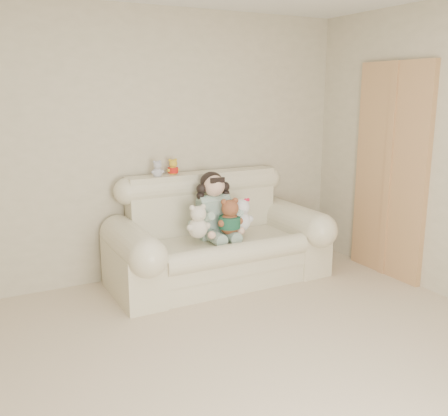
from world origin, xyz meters
TOP-DOWN VIEW (x-y plane):
  - floor at (0.00, 0.00)m, footprint 5.00×5.00m
  - wall_back at (0.00, 2.50)m, footprint 4.50×0.00m
  - sofa at (0.63, 2.00)m, footprint 2.10×0.95m
  - door_panel at (2.22, 1.40)m, footprint 0.06×0.90m
  - seated_child at (0.61, 2.08)m, footprint 0.42×0.50m
  - brown_teddy at (0.67, 1.86)m, footprint 0.30×0.26m
  - white_cat at (0.82, 1.90)m, footprint 0.28×0.24m
  - cream_teddy at (0.36, 1.89)m, footprint 0.29×0.26m
  - yellow_mini_bear at (0.32, 2.37)m, footprint 0.16×0.14m
  - grey_mini_plush at (0.14, 2.34)m, footprint 0.14×0.12m

SIDE VIEW (x-z plane):
  - floor at x=0.00m, z-range 0.00..0.00m
  - sofa at x=0.63m, z-range 0.00..1.03m
  - cream_teddy at x=0.36m, z-range 0.50..0.87m
  - white_cat at x=0.82m, z-range 0.50..0.88m
  - brown_teddy at x=0.67m, z-range 0.50..0.91m
  - seated_child at x=0.61m, z-range 0.42..1.08m
  - door_panel at x=2.22m, z-range 0.00..2.10m
  - grey_mini_plush at x=0.14m, z-range 1.01..1.21m
  - yellow_mini_bear at x=0.32m, z-range 1.01..1.21m
  - wall_back at x=0.00m, z-range -0.95..3.55m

